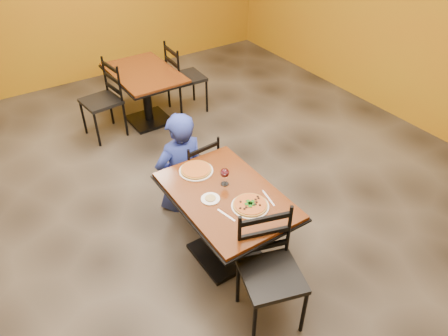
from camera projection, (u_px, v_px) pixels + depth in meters
floor at (199, 223)px, 4.35m from camera, size 7.00×8.00×0.01m
table_main at (226, 210)px, 3.68m from camera, size 0.83×1.23×0.75m
table_second at (145, 85)px, 5.65m from camera, size 0.82×1.20×0.75m
chair_main_near at (272, 277)px, 3.19m from camera, size 0.55×0.55×0.98m
chair_main_far at (195, 171)px, 4.35m from camera, size 0.42×0.42×0.86m
chair_second_left at (101, 102)px, 5.41m from camera, size 0.49×0.49×0.98m
chair_second_right at (187, 78)px, 5.96m from camera, size 0.47×0.47×1.01m
diner at (180, 161)px, 4.30m from camera, size 0.57×0.37×1.09m
plate_main at (250, 206)px, 3.43m from camera, size 0.31×0.31×0.01m
pizza_main at (250, 205)px, 3.42m from camera, size 0.28×0.28×0.02m
plate_far at (196, 171)px, 3.81m from camera, size 0.31×0.31×0.01m
pizza_far at (196, 169)px, 3.80m from camera, size 0.28×0.28×0.02m
side_plate at (210, 199)px, 3.51m from camera, size 0.16×0.16×0.01m
dip at (210, 198)px, 3.50m from camera, size 0.09×0.09×0.01m
wine_glass at (225, 176)px, 3.62m from camera, size 0.08×0.08×0.18m
fork at (226, 215)px, 3.35m from camera, size 0.05×0.19×0.00m
knife at (268, 198)px, 3.52m from camera, size 0.05×0.21×0.00m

